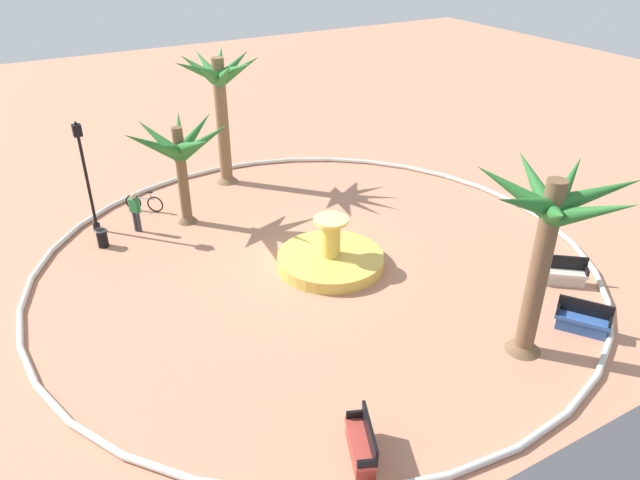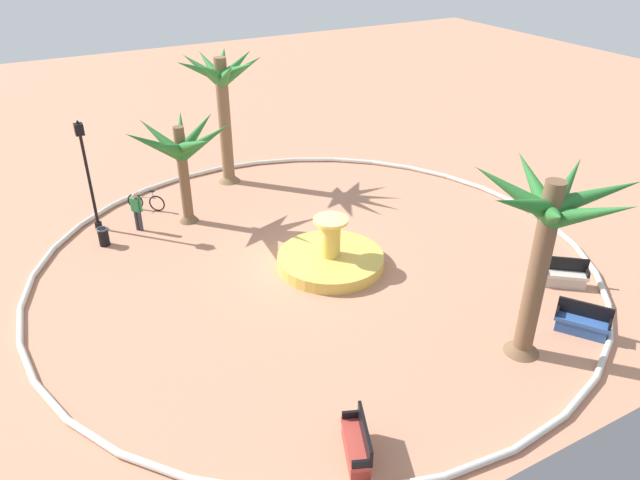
{
  "view_description": "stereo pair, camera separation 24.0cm",
  "coord_description": "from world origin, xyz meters",
  "px_view_note": "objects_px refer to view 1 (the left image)",
  "views": [
    {
      "loc": [
        9.17,
        16.53,
        11.58
      ],
      "look_at": [
        -0.12,
        0.13,
        1.0
      ],
      "focal_mm": 33.81,
      "sensor_mm": 36.0,
      "label": 1
    },
    {
      "loc": [
        8.97,
        16.65,
        11.58
      ],
      "look_at": [
        -0.12,
        0.13,
        1.0
      ],
      "focal_mm": 33.81,
      "sensor_mm": 36.0,
      "label": 2
    }
  ],
  "objects_px": {
    "fountain": "(331,259)",
    "palm_tree_near_fountain": "(179,149)",
    "bench_west": "(582,322)",
    "bench_north": "(362,445)",
    "bench_east": "(562,275)",
    "palm_tree_mid_plaza": "(220,89)",
    "trash_bin": "(102,237)",
    "lamppost": "(85,169)",
    "person_cyclist_helmet": "(135,211)",
    "palm_tree_by_curb": "(548,227)",
    "bicycle_red_frame": "(144,203)"
  },
  "relations": [
    {
      "from": "palm_tree_near_fountain",
      "to": "palm_tree_by_curb",
      "type": "height_order",
      "value": "palm_tree_by_curb"
    },
    {
      "from": "bicycle_red_frame",
      "to": "person_cyclist_helmet",
      "type": "bearing_deg",
      "value": 66.28
    },
    {
      "from": "fountain",
      "to": "person_cyclist_helmet",
      "type": "relative_size",
      "value": 2.34
    },
    {
      "from": "bench_north",
      "to": "bench_east",
      "type": "bearing_deg",
      "value": -164.14
    },
    {
      "from": "bench_east",
      "to": "bench_north",
      "type": "xyz_separation_m",
      "value": [
        10.13,
        2.88,
        0.0
      ]
    },
    {
      "from": "palm_tree_near_fountain",
      "to": "trash_bin",
      "type": "relative_size",
      "value": 5.93
    },
    {
      "from": "bench_west",
      "to": "bench_north",
      "type": "distance_m",
      "value": 8.57
    },
    {
      "from": "bench_north",
      "to": "trash_bin",
      "type": "relative_size",
      "value": 2.29
    },
    {
      "from": "fountain",
      "to": "palm_tree_near_fountain",
      "type": "bearing_deg",
      "value": -60.34
    },
    {
      "from": "palm_tree_mid_plaza",
      "to": "trash_bin",
      "type": "bearing_deg",
      "value": 27.95
    },
    {
      "from": "palm_tree_by_curb",
      "to": "palm_tree_mid_plaza",
      "type": "distance_m",
      "value": 16.16
    },
    {
      "from": "bench_east",
      "to": "bench_north",
      "type": "height_order",
      "value": "same"
    },
    {
      "from": "palm_tree_mid_plaza",
      "to": "palm_tree_by_curb",
      "type": "bearing_deg",
      "value": 100.67
    },
    {
      "from": "palm_tree_near_fountain",
      "to": "lamppost",
      "type": "relative_size",
      "value": 0.94
    },
    {
      "from": "bench_north",
      "to": "bicycle_red_frame",
      "type": "height_order",
      "value": "bench_north"
    },
    {
      "from": "palm_tree_by_curb",
      "to": "bench_east",
      "type": "bearing_deg",
      "value": -153.04
    },
    {
      "from": "fountain",
      "to": "bench_west",
      "type": "relative_size",
      "value": 2.41
    },
    {
      "from": "palm_tree_near_fountain",
      "to": "palm_tree_mid_plaza",
      "type": "relative_size",
      "value": 0.71
    },
    {
      "from": "palm_tree_mid_plaza",
      "to": "fountain",
      "type": "bearing_deg",
      "value": 92.73
    },
    {
      "from": "palm_tree_by_curb",
      "to": "trash_bin",
      "type": "bearing_deg",
      "value": -52.75
    },
    {
      "from": "palm_tree_near_fountain",
      "to": "bicycle_red_frame",
      "type": "bearing_deg",
      "value": -55.13
    },
    {
      "from": "bench_east",
      "to": "lamppost",
      "type": "distance_m",
      "value": 17.99
    },
    {
      "from": "bench_east",
      "to": "trash_bin",
      "type": "relative_size",
      "value": 2.14
    },
    {
      "from": "trash_bin",
      "to": "lamppost",
      "type": "bearing_deg",
      "value": -92.3
    },
    {
      "from": "palm_tree_mid_plaza",
      "to": "bench_east",
      "type": "relative_size",
      "value": 3.88
    },
    {
      "from": "bench_east",
      "to": "bicycle_red_frame",
      "type": "bearing_deg",
      "value": -49.09
    },
    {
      "from": "bench_east",
      "to": "bench_north",
      "type": "distance_m",
      "value": 10.53
    },
    {
      "from": "trash_bin",
      "to": "bench_north",
      "type": "bearing_deg",
      "value": 103.26
    },
    {
      "from": "lamppost",
      "to": "bench_north",
      "type": "bearing_deg",
      "value": 101.77
    },
    {
      "from": "palm_tree_mid_plaza",
      "to": "trash_bin",
      "type": "distance_m",
      "value": 8.38
    },
    {
      "from": "bench_west",
      "to": "bicycle_red_frame",
      "type": "bearing_deg",
      "value": -57.6
    },
    {
      "from": "palm_tree_mid_plaza",
      "to": "bench_west",
      "type": "relative_size",
      "value": 3.78
    },
    {
      "from": "palm_tree_near_fountain",
      "to": "palm_tree_mid_plaza",
      "type": "height_order",
      "value": "palm_tree_mid_plaza"
    },
    {
      "from": "palm_tree_near_fountain",
      "to": "lamppost",
      "type": "xyz_separation_m",
      "value": [
        3.45,
        -1.06,
        -0.5
      ]
    },
    {
      "from": "palm_tree_near_fountain",
      "to": "bench_east",
      "type": "xyz_separation_m",
      "value": [
        -9.77,
        10.92,
        -2.83
      ]
    },
    {
      "from": "person_cyclist_helmet",
      "to": "trash_bin",
      "type": "bearing_deg",
      "value": 20.69
    },
    {
      "from": "palm_tree_by_curb",
      "to": "fountain",
      "type": "bearing_deg",
      "value": -69.65
    },
    {
      "from": "palm_tree_by_curb",
      "to": "palm_tree_mid_plaza",
      "type": "height_order",
      "value": "palm_tree_mid_plaza"
    },
    {
      "from": "palm_tree_near_fountain",
      "to": "palm_tree_by_curb",
      "type": "xyz_separation_m",
      "value": [
        -5.95,
        12.86,
        0.95
      ]
    },
    {
      "from": "palm_tree_by_curb",
      "to": "bicycle_red_frame",
      "type": "height_order",
      "value": "palm_tree_by_curb"
    },
    {
      "from": "bench_west",
      "to": "lamppost",
      "type": "height_order",
      "value": "lamppost"
    },
    {
      "from": "fountain",
      "to": "bench_east",
      "type": "bearing_deg",
      "value": 142.12
    },
    {
      "from": "palm_tree_by_curb",
      "to": "person_cyclist_helmet",
      "type": "height_order",
      "value": "palm_tree_by_curb"
    },
    {
      "from": "palm_tree_mid_plaza",
      "to": "trash_bin",
      "type": "xyz_separation_m",
      "value": [
        6.47,
        3.43,
        -4.06
      ]
    },
    {
      "from": "fountain",
      "to": "lamppost",
      "type": "distance_m",
      "value": 10.08
    },
    {
      "from": "bench_north",
      "to": "palm_tree_mid_plaza",
      "type": "bearing_deg",
      "value": -101.17
    },
    {
      "from": "palm_tree_mid_plaza",
      "to": "bench_west",
      "type": "height_order",
      "value": "palm_tree_mid_plaza"
    },
    {
      "from": "bench_north",
      "to": "person_cyclist_helmet",
      "type": "relative_size",
      "value": 1.01
    },
    {
      "from": "fountain",
      "to": "palm_tree_mid_plaza",
      "type": "distance_m",
      "value": 9.9
    },
    {
      "from": "bench_west",
      "to": "person_cyclist_helmet",
      "type": "relative_size",
      "value": 0.97
    }
  ]
}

